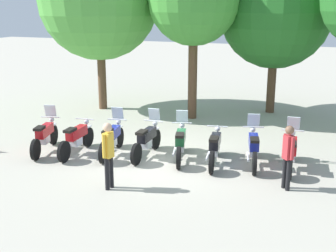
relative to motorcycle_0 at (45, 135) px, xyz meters
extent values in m
plane|color=#ADA899|center=(3.69, 0.67, -0.52)|extent=(80.00, 80.00, 0.00)
cylinder|color=black|center=(-0.20, 0.70, -0.20)|extent=(0.28, 0.64, 0.64)
cylinder|color=black|center=(0.23, -0.78, -0.20)|extent=(0.28, 0.64, 0.64)
cube|color=silver|center=(-0.20, 0.70, 0.14)|extent=(0.22, 0.38, 0.04)
cube|color=red|center=(0.00, 0.01, 0.15)|extent=(0.52, 0.98, 0.30)
cube|color=silver|center=(0.01, -0.04, -0.12)|extent=(0.32, 0.45, 0.24)
cube|color=black|center=(0.11, -0.38, 0.34)|extent=(0.35, 0.49, 0.08)
cylinder|color=silver|center=(-0.18, 0.62, 0.12)|extent=(0.11, 0.23, 0.64)
cylinder|color=silver|center=(-0.15, 0.53, 0.45)|extent=(0.60, 0.21, 0.04)
sphere|color=silver|center=(-0.19, 0.66, 0.33)|extent=(0.20, 0.20, 0.16)
cylinder|color=silver|center=(-0.05, -0.37, -0.18)|extent=(0.27, 0.69, 0.07)
cube|color=silver|center=(-0.17, 0.59, 0.65)|extent=(0.38, 0.23, 0.39)
cylinder|color=black|center=(1.00, 0.91, -0.20)|extent=(0.16, 0.65, 0.64)
cylinder|color=black|center=(1.13, -0.64, -0.20)|extent=(0.16, 0.65, 0.64)
cube|color=silver|center=(1.00, 0.91, 0.14)|extent=(0.15, 0.37, 0.04)
cube|color=red|center=(1.06, 0.19, 0.15)|extent=(0.34, 0.97, 0.30)
cube|color=silver|center=(1.06, 0.14, -0.12)|extent=(0.25, 0.42, 0.24)
cube|color=black|center=(1.10, -0.21, 0.34)|extent=(0.28, 0.46, 0.08)
cylinder|color=silver|center=(1.00, 0.82, 0.12)|extent=(0.07, 0.23, 0.64)
cylinder|color=silver|center=(1.01, 0.73, 0.45)|extent=(0.62, 0.09, 0.04)
sphere|color=silver|center=(1.00, 0.86, 0.33)|extent=(0.17, 0.17, 0.16)
cylinder|color=silver|center=(0.93, -0.18, -0.18)|extent=(0.13, 0.70, 0.07)
cylinder|color=black|center=(1.97, 1.23, -0.20)|extent=(0.21, 0.65, 0.64)
cylinder|color=black|center=(2.25, -0.29, -0.20)|extent=(0.21, 0.65, 0.64)
cube|color=silver|center=(1.97, 1.23, 0.14)|extent=(0.18, 0.38, 0.04)
cube|color=navy|center=(2.10, 0.52, 0.15)|extent=(0.43, 0.98, 0.30)
cube|color=silver|center=(2.11, 0.47, -0.12)|extent=(0.29, 0.43, 0.24)
cube|color=black|center=(2.18, 0.13, 0.34)|extent=(0.32, 0.48, 0.08)
cylinder|color=silver|center=(1.99, 1.14, 0.12)|extent=(0.09, 0.23, 0.64)
cylinder|color=silver|center=(2.01, 1.06, 0.45)|extent=(0.62, 0.15, 0.04)
sphere|color=silver|center=(1.98, 1.18, 0.33)|extent=(0.19, 0.19, 0.16)
cylinder|color=silver|center=(2.01, 0.15, -0.18)|extent=(0.20, 0.70, 0.07)
cube|color=silver|center=(2.00, 1.12, 0.65)|extent=(0.38, 0.20, 0.39)
cylinder|color=black|center=(3.14, 1.50, -0.20)|extent=(0.12, 0.64, 0.64)
cylinder|color=black|center=(3.19, -0.05, -0.20)|extent=(0.12, 0.64, 0.64)
cube|color=silver|center=(3.14, 1.50, 0.14)|extent=(0.13, 0.36, 0.04)
cube|color=black|center=(3.16, 0.78, 0.15)|extent=(0.29, 0.96, 0.30)
cube|color=silver|center=(3.16, 0.73, -0.12)|extent=(0.23, 0.41, 0.24)
cube|color=black|center=(3.18, 0.38, 0.34)|extent=(0.26, 0.45, 0.08)
cylinder|color=silver|center=(3.14, 1.41, 0.12)|extent=(0.06, 0.23, 0.64)
cylinder|color=silver|center=(3.14, 1.32, 0.45)|extent=(0.62, 0.06, 0.04)
sphere|color=silver|center=(3.14, 1.45, 0.33)|extent=(0.17, 0.17, 0.16)
cylinder|color=silver|center=(3.01, 0.42, -0.18)|extent=(0.10, 0.70, 0.07)
cube|color=silver|center=(3.14, 1.38, 0.65)|extent=(0.36, 0.15, 0.39)
cylinder|color=black|center=(3.99, 1.60, -0.20)|extent=(0.28, 0.64, 0.64)
cylinder|color=black|center=(4.43, 0.11, -0.20)|extent=(0.28, 0.64, 0.64)
cube|color=silver|center=(3.99, 1.60, 0.14)|extent=(0.22, 0.38, 0.04)
cube|color=#1E6033|center=(4.20, 0.91, 0.15)|extent=(0.52, 0.98, 0.30)
cube|color=silver|center=(4.21, 0.86, -0.12)|extent=(0.32, 0.45, 0.24)
cube|color=black|center=(4.31, 0.52, 0.34)|extent=(0.35, 0.49, 0.08)
cylinder|color=silver|center=(4.02, 1.51, 0.12)|extent=(0.11, 0.23, 0.64)
cylinder|color=silver|center=(4.05, 1.43, 0.45)|extent=(0.60, 0.21, 0.04)
sphere|color=silver|center=(4.01, 1.55, 0.33)|extent=(0.20, 0.20, 0.16)
cylinder|color=silver|center=(4.14, 0.52, -0.18)|extent=(0.26, 0.69, 0.07)
cube|color=silver|center=(4.03, 1.49, 0.65)|extent=(0.38, 0.23, 0.39)
cylinder|color=black|center=(5.13, 1.63, -0.20)|extent=(0.21, 0.65, 0.64)
cylinder|color=black|center=(5.40, 0.10, -0.20)|extent=(0.21, 0.65, 0.64)
cube|color=silver|center=(5.13, 1.63, 0.14)|extent=(0.18, 0.38, 0.04)
cube|color=black|center=(5.25, 0.91, 0.15)|extent=(0.42, 0.98, 0.30)
cube|color=silver|center=(5.26, 0.86, -0.12)|extent=(0.29, 0.43, 0.24)
cube|color=black|center=(5.32, 0.52, 0.34)|extent=(0.31, 0.48, 0.08)
cylinder|color=silver|center=(5.14, 1.54, 0.12)|extent=(0.09, 0.23, 0.64)
cylinder|color=silver|center=(5.16, 1.45, 0.45)|extent=(0.62, 0.14, 0.04)
sphere|color=silver|center=(5.14, 1.58, 0.33)|extent=(0.19, 0.19, 0.16)
cylinder|color=silver|center=(5.16, 0.54, -0.18)|extent=(0.19, 0.70, 0.07)
cylinder|color=black|center=(6.13, 1.96, -0.20)|extent=(0.25, 0.65, 0.64)
cylinder|color=black|center=(6.50, 0.45, -0.20)|extent=(0.25, 0.65, 0.64)
cube|color=silver|center=(6.13, 1.96, 0.14)|extent=(0.20, 0.38, 0.04)
cube|color=navy|center=(6.30, 1.25, 0.15)|extent=(0.48, 0.98, 0.30)
cube|color=silver|center=(6.31, 1.21, -0.12)|extent=(0.31, 0.44, 0.24)
cube|color=black|center=(6.40, 0.87, 0.34)|extent=(0.34, 0.48, 0.08)
cylinder|color=silver|center=(6.15, 1.87, 0.12)|extent=(0.10, 0.23, 0.64)
cylinder|color=silver|center=(6.17, 1.78, 0.45)|extent=(0.61, 0.18, 0.04)
sphere|color=silver|center=(6.14, 1.91, 0.33)|extent=(0.19, 0.19, 0.16)
cylinder|color=silver|center=(6.23, 0.88, -0.18)|extent=(0.24, 0.70, 0.07)
cube|color=silver|center=(6.16, 1.84, 0.65)|extent=(0.38, 0.21, 0.39)
cylinder|color=black|center=(7.29, 2.02, -0.20)|extent=(0.16, 0.65, 0.64)
cylinder|color=black|center=(7.44, 0.48, -0.20)|extent=(0.16, 0.65, 0.64)
cube|color=silver|center=(7.29, 2.02, 0.14)|extent=(0.15, 0.37, 0.04)
cube|color=red|center=(7.36, 1.30, 0.15)|extent=(0.35, 0.97, 0.30)
cube|color=silver|center=(7.36, 1.25, -0.12)|extent=(0.26, 0.42, 0.24)
cube|color=black|center=(7.40, 0.90, 0.34)|extent=(0.28, 0.46, 0.08)
cylinder|color=silver|center=(7.29, 1.93, 0.12)|extent=(0.07, 0.23, 0.64)
cylinder|color=silver|center=(7.30, 1.84, 0.45)|extent=(0.62, 0.10, 0.04)
sphere|color=silver|center=(7.29, 1.97, 0.33)|extent=(0.18, 0.18, 0.16)
cylinder|color=silver|center=(7.23, 0.93, -0.18)|extent=(0.14, 0.70, 0.07)
cube|color=silver|center=(7.30, 1.90, 0.65)|extent=(0.37, 0.17, 0.39)
cylinder|color=black|center=(3.30, -1.92, -0.10)|extent=(0.13, 0.13, 0.83)
cylinder|color=black|center=(3.33, -1.76, -0.10)|extent=(0.13, 0.13, 0.83)
cube|color=gold|center=(3.31, -1.84, 0.63)|extent=(0.23, 0.25, 0.62)
cylinder|color=gold|center=(3.28, -2.00, 0.64)|extent=(0.09, 0.09, 0.59)
cylinder|color=gold|center=(3.34, -1.68, 0.64)|extent=(0.09, 0.09, 0.59)
sphere|color=#DBAD89|center=(3.31, -1.84, 1.08)|extent=(0.26, 0.26, 0.23)
cylinder|color=black|center=(7.48, -0.30, -0.12)|extent=(0.16, 0.16, 0.80)
cylinder|color=black|center=(7.37, -0.17, -0.12)|extent=(0.16, 0.16, 0.80)
cube|color=#B22D33|center=(7.42, -0.23, 0.58)|extent=(0.30, 0.30, 0.60)
cylinder|color=#B22D33|center=(7.53, -0.35, 0.60)|extent=(0.11, 0.11, 0.57)
cylinder|color=#B22D33|center=(7.32, -0.11, 0.60)|extent=(0.11, 0.11, 0.57)
sphere|color=brown|center=(7.42, -0.23, 1.02)|extent=(0.31, 0.31, 0.22)
cylinder|color=brown|center=(-1.31, 5.87, 0.94)|extent=(0.36, 0.36, 2.92)
cylinder|color=brown|center=(2.92, 5.72, 1.20)|extent=(0.36, 0.36, 3.43)
sphere|color=#3D8E33|center=(2.92, 5.72, 4.13)|extent=(3.50, 3.50, 3.50)
cylinder|color=brown|center=(5.70, 7.93, 0.77)|extent=(0.36, 0.36, 2.57)
sphere|color=#236623|center=(5.70, 7.93, 3.64)|extent=(4.54, 4.54, 4.54)
camera|label=1|loc=(8.49, -10.84, 3.95)|focal=47.19mm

